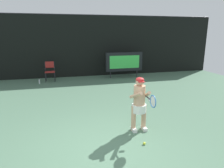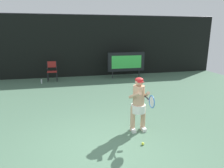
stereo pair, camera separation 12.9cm
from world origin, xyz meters
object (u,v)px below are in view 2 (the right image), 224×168
object	(u,v)px
umpire_chair	(52,70)
tennis_racket	(151,101)
water_bottle	(41,81)
tennis_player	(139,102)
tennis_ball_loose	(143,144)
scoreboard	(126,62)

from	to	relation	value
umpire_chair	tennis_racket	size ratio (longest dim) A/B	1.79
water_bottle	tennis_racket	world-z (taller)	tennis_racket
tennis_player	tennis_ball_loose	size ratio (longest dim) A/B	22.02
scoreboard	umpire_chair	size ratio (longest dim) A/B	2.04
water_bottle	tennis_player	xyz separation A→B (m)	(3.17, -6.17, 0.70)
scoreboard	water_bottle	world-z (taller)	scoreboard
scoreboard	tennis_racket	distance (m)	7.35
umpire_chair	water_bottle	xyz separation A→B (m)	(-0.55, -0.48, -0.50)
tennis_racket	tennis_ball_loose	distance (m)	1.05
tennis_player	umpire_chair	bearing A→B (deg)	111.53
scoreboard	water_bottle	size ratio (longest dim) A/B	8.30
tennis_player	tennis_racket	size ratio (longest dim) A/B	2.49
tennis_player	tennis_ball_loose	xyz separation A→B (m)	(-0.14, -0.76, -0.79)
water_bottle	tennis_racket	bearing A→B (deg)	-64.23
umpire_chair	tennis_racket	xyz separation A→B (m)	(2.72, -7.25, 0.42)
water_bottle	tennis_racket	distance (m)	7.58
water_bottle	tennis_ball_loose	bearing A→B (deg)	-66.39
scoreboard	umpire_chair	bearing A→B (deg)	179.22
scoreboard	tennis_player	bearing A→B (deg)	-103.80
umpire_chair	water_bottle	size ratio (longest dim) A/B	4.08
tennis_player	water_bottle	bearing A→B (deg)	117.18
tennis_player	tennis_racket	xyz separation A→B (m)	(0.10, -0.60, 0.22)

